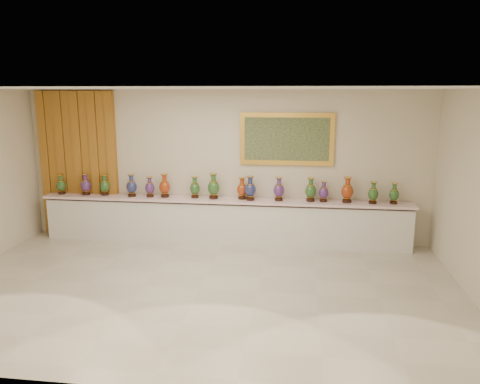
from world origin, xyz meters
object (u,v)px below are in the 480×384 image
(counter, at_px, (224,221))
(vase_0, at_px, (61,185))
(vase_1, at_px, (86,185))
(vase_2, at_px, (105,186))

(counter, distance_m, vase_0, 3.42)
(vase_0, distance_m, vase_1, 0.53)
(counter, relative_size, vase_1, 16.66)
(vase_0, bearing_deg, vase_2, 1.12)
(vase_1, relative_size, vase_2, 1.03)
(vase_1, bearing_deg, counter, 0.06)
(vase_0, relative_size, vase_2, 0.96)
(counter, relative_size, vase_2, 17.24)
(counter, height_order, vase_0, vase_0)
(vase_0, bearing_deg, counter, 0.01)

